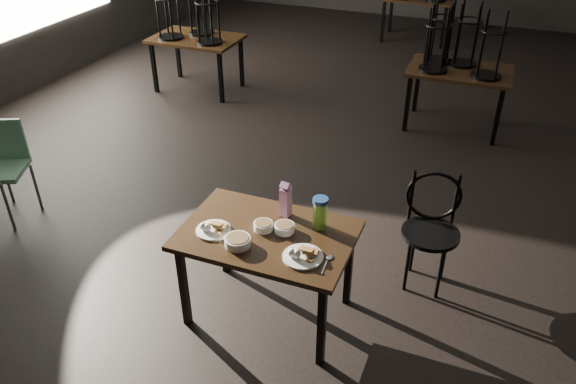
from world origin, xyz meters
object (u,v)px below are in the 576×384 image
at_px(juice_carton, 286,200).
at_px(bentwood_chair, 431,222).
at_px(main_table, 267,242).
at_px(school_chair, 2,161).
at_px(water_bottle, 320,213).

distance_m(juice_carton, bentwood_chair, 1.18).
height_order(juice_carton, bentwood_chair, juice_carton).
bearing_deg(bentwood_chair, main_table, -151.76).
xyz_separation_m(bentwood_chair, school_chair, (-3.84, -0.46, -0.00)).
distance_m(main_table, water_bottle, 0.43).
distance_m(juice_carton, school_chair, 2.88).
xyz_separation_m(main_table, bentwood_chair, (1.02, 0.83, -0.11)).
bearing_deg(main_table, juice_carton, 81.28).
relative_size(water_bottle, bentwood_chair, 0.25).
height_order(main_table, school_chair, school_chair).
xyz_separation_m(main_table, juice_carton, (0.04, 0.25, 0.21)).
distance_m(main_table, bentwood_chair, 1.32).
bearing_deg(water_bottle, bentwood_chair, 41.83).
distance_m(bentwood_chair, school_chair, 3.87).
relative_size(water_bottle, school_chair, 0.26).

